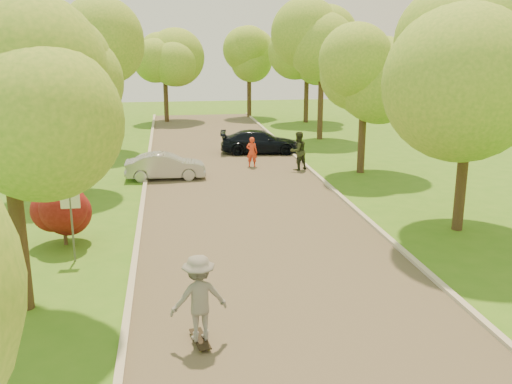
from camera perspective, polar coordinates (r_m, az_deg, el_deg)
ground at (r=14.22m, az=4.08°, el=-11.48°), size 100.00×100.00×0.00m
road at (r=21.55m, az=-0.63°, el=-2.12°), size 8.00×60.00×0.01m
curb_left at (r=21.37m, az=-11.45°, el=-2.42°), size 0.18×60.00×0.12m
curb_right at (r=22.45m, az=9.66°, el=-1.49°), size 0.18×60.00×0.12m
street_sign at (r=17.31m, az=-18.02°, el=-1.76°), size 0.55×0.06×2.17m
red_shrub at (r=18.95m, az=-18.72°, el=-1.88°), size 1.70×1.70×1.95m
tree_l_mida at (r=13.87m, az=-23.15°, el=9.04°), size 4.71×4.60×7.39m
tree_l_midb at (r=24.77m, az=-18.12°, el=10.18°), size 4.30×4.20×6.62m
tree_l_far at (r=34.59m, az=-14.95°, el=13.00°), size 4.92×4.80×7.79m
tree_r_mida at (r=20.06m, az=21.38°, el=11.70°), size 5.13×5.00×7.95m
tree_r_midb at (r=28.11m, az=11.23°, el=11.69°), size 4.51×4.40×7.01m
tree_r_far at (r=37.80m, az=6.98°, el=14.05°), size 5.33×5.20×8.34m
tree_bg_a at (r=42.82m, az=-17.12°, el=12.91°), size 5.12×5.00×7.72m
tree_bg_b at (r=45.79m, az=5.43°, el=13.85°), size 5.12×5.00×7.95m
tree_bg_c at (r=46.42m, az=-8.88°, el=13.11°), size 4.92×4.80×7.33m
tree_bg_d at (r=48.94m, az=-0.44°, el=13.71°), size 5.12×5.00×7.72m
silver_sedan at (r=27.11m, az=-9.05°, el=2.57°), size 3.75×1.34×1.23m
dark_sedan at (r=33.02m, az=0.42°, el=5.04°), size 4.76×2.38×1.33m
longboard at (r=12.68m, az=-5.61°, el=-14.44°), size 0.44×1.00×0.11m
skateboarder at (r=12.24m, az=-5.72°, el=-10.49°), size 1.33×0.91×1.89m
person_striped at (r=29.34m, az=-0.41°, el=4.02°), size 0.66×0.55×1.56m
person_olive at (r=28.66m, az=4.24°, el=4.11°), size 1.17×1.07×1.94m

